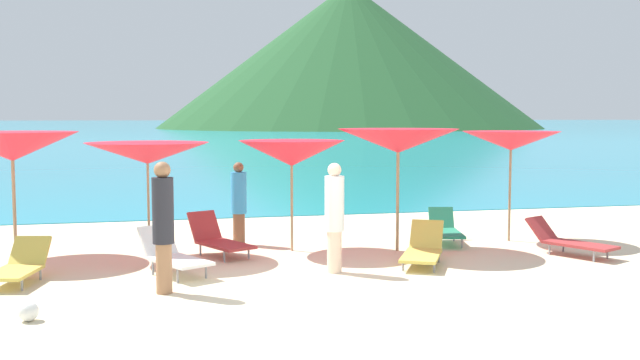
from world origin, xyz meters
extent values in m
cube|color=beige|center=(0.00, 10.00, -0.15)|extent=(50.00, 100.00, 0.30)
cube|color=teal|center=(0.00, 228.00, 0.01)|extent=(650.00, 440.00, 0.02)
cone|color=#235128|center=(39.59, 142.25, 15.21)|extent=(80.90, 80.90, 30.41)
cylinder|color=#9E7F59|center=(-4.68, 3.76, 1.06)|extent=(0.06, 0.06, 2.11)
cone|color=red|center=(-4.68, 3.76, 1.98)|extent=(2.37, 2.37, 0.51)
sphere|color=#9E7F59|center=(-4.68, 3.76, 2.14)|extent=(0.07, 0.07, 0.07)
cylinder|color=#9E7F59|center=(-2.38, 3.30, 0.98)|extent=(0.04, 0.04, 1.96)
cone|color=red|center=(-2.38, 3.30, 1.86)|extent=(2.20, 2.20, 0.38)
sphere|color=#9E7F59|center=(-2.38, 3.30, 1.99)|extent=(0.07, 0.07, 0.07)
cylinder|color=#9E7F59|center=(0.22, 3.37, 0.97)|extent=(0.05, 0.05, 1.95)
cone|color=red|center=(0.22, 3.37, 1.83)|extent=(2.09, 2.09, 0.48)
sphere|color=#9E7F59|center=(0.22, 3.37, 1.98)|extent=(0.07, 0.07, 0.07)
cylinder|color=#9E7F59|center=(2.14, 2.91, 1.08)|extent=(0.06, 0.06, 2.17)
cone|color=red|center=(2.14, 2.91, 2.06)|extent=(2.32, 2.32, 0.45)
sphere|color=#9E7F59|center=(2.14, 2.91, 2.20)|extent=(0.07, 0.07, 0.07)
cylinder|color=#9E7F59|center=(4.70, 3.45, 1.06)|extent=(0.05, 0.05, 2.12)
cone|color=red|center=(4.70, 3.45, 2.02)|extent=(2.01, 2.01, 0.38)
sphere|color=#9E7F59|center=(4.70, 3.45, 2.15)|extent=(0.07, 0.07, 0.07)
cube|color=#D8BF4C|center=(2.04, 1.41, 0.19)|extent=(1.09, 1.36, 0.05)
cube|color=#D8BF4C|center=(2.41, 2.12, 0.42)|extent=(0.69, 0.63, 0.49)
cylinder|color=gray|center=(1.63, 1.18, 0.08)|extent=(0.04, 0.04, 0.17)
cylinder|color=gray|center=(2.08, 0.95, 0.08)|extent=(0.04, 0.04, 0.17)
cylinder|color=gray|center=(2.03, 1.94, 0.08)|extent=(0.04, 0.04, 0.17)
cylinder|color=gray|center=(2.48, 1.71, 0.08)|extent=(0.04, 0.04, 0.17)
cube|color=#A53333|center=(5.11, 1.58, 0.22)|extent=(1.04, 1.35, 0.05)
cube|color=#A53333|center=(4.75, 2.29, 0.42)|extent=(0.63, 0.58, 0.43)
cylinder|color=gray|center=(5.09, 1.12, 0.10)|extent=(0.04, 0.04, 0.20)
cylinder|color=gray|center=(5.50, 1.32, 0.10)|extent=(0.04, 0.04, 0.20)
cylinder|color=gray|center=(4.70, 1.90, 0.10)|extent=(0.04, 0.04, 0.20)
cylinder|color=gray|center=(5.10, 2.10, 0.10)|extent=(0.04, 0.04, 0.20)
cube|color=white|center=(-1.91, 1.53, 0.26)|extent=(1.03, 1.24, 0.05)
cube|color=white|center=(-2.25, 2.15, 0.48)|extent=(0.67, 0.59, 0.49)
cylinder|color=gray|center=(-1.97, 1.11, 0.12)|extent=(0.04, 0.04, 0.23)
cylinder|color=gray|center=(-1.53, 1.35, 0.12)|extent=(0.04, 0.04, 0.23)
cylinder|color=gray|center=(-2.33, 1.78, 0.12)|extent=(0.04, 0.04, 0.23)
cylinder|color=gray|center=(-1.89, 2.02, 0.12)|extent=(0.04, 0.04, 0.23)
cube|color=#268C66|center=(3.29, 3.28, 0.23)|extent=(0.76, 1.22, 0.05)
cube|color=#268C66|center=(3.44, 3.94, 0.44)|extent=(0.54, 0.35, 0.44)
cylinder|color=gray|center=(2.99, 2.99, 0.10)|extent=(0.04, 0.04, 0.20)
cylinder|color=gray|center=(3.43, 2.89, 0.10)|extent=(0.04, 0.04, 0.20)
cylinder|color=gray|center=(3.17, 3.76, 0.10)|extent=(0.04, 0.04, 0.20)
cylinder|color=gray|center=(3.60, 3.67, 0.10)|extent=(0.04, 0.04, 0.20)
cube|color=#D8BF4C|center=(-4.36, 1.49, 0.20)|extent=(0.81, 1.12, 0.05)
cube|color=#D8BF4C|center=(-4.21, 2.15, 0.40)|extent=(0.64, 0.51, 0.43)
cylinder|color=gray|center=(-4.18, 1.13, 0.09)|extent=(0.04, 0.04, 0.18)
cylinder|color=gray|center=(-4.52, 1.94, 0.09)|extent=(0.04, 0.04, 0.18)
cylinder|color=gray|center=(-4.02, 1.82, 0.09)|extent=(0.04, 0.04, 0.18)
cube|color=#A53333|center=(-1.06, 2.98, 0.23)|extent=(1.04, 1.31, 0.05)
cube|color=#A53333|center=(-1.38, 3.64, 0.48)|extent=(0.65, 0.54, 0.53)
cylinder|color=gray|center=(-1.13, 2.54, 0.10)|extent=(0.04, 0.04, 0.20)
cylinder|color=gray|center=(-0.68, 2.75, 0.10)|extent=(0.04, 0.04, 0.20)
cylinder|color=gray|center=(-1.48, 3.28, 0.10)|extent=(0.04, 0.04, 0.20)
cylinder|color=gray|center=(-1.03, 3.49, 0.10)|extent=(0.04, 0.04, 0.20)
cylinder|color=brown|center=(-0.67, 4.24, 0.31)|extent=(0.23, 0.23, 0.62)
cylinder|color=#3399D8|center=(-0.67, 4.24, 1.02)|extent=(0.31, 0.31, 0.81)
sphere|color=brown|center=(-0.67, 4.24, 1.52)|extent=(0.20, 0.20, 0.20)
cylinder|color=beige|center=(0.51, 1.31, 0.34)|extent=(0.23, 0.23, 0.68)
cylinder|color=white|center=(0.51, 1.31, 1.12)|extent=(0.31, 0.31, 0.88)
sphere|color=beige|center=(0.51, 1.31, 1.66)|extent=(0.22, 0.22, 0.22)
cylinder|color=#A3704C|center=(-2.18, 0.51, 0.36)|extent=(0.23, 0.23, 0.72)
cylinder|color=#26262D|center=(-2.18, 0.51, 1.19)|extent=(0.30, 0.30, 0.94)
sphere|color=#A3704C|center=(-2.18, 0.51, 1.76)|extent=(0.23, 0.23, 0.23)
sphere|color=white|center=(-3.84, -0.57, 0.12)|extent=(0.25, 0.25, 0.25)
cube|color=silver|center=(53.19, 227.96, 4.07)|extent=(61.31, 22.48, 8.09)
cube|color=white|center=(53.19, 227.96, 14.33)|extent=(46.12, 17.46, 12.44)
cylinder|color=red|center=(45.77, 226.21, 22.05)|extent=(3.05, 3.05, 3.00)
camera|label=1|loc=(-2.37, -10.00, 2.51)|focal=41.33mm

